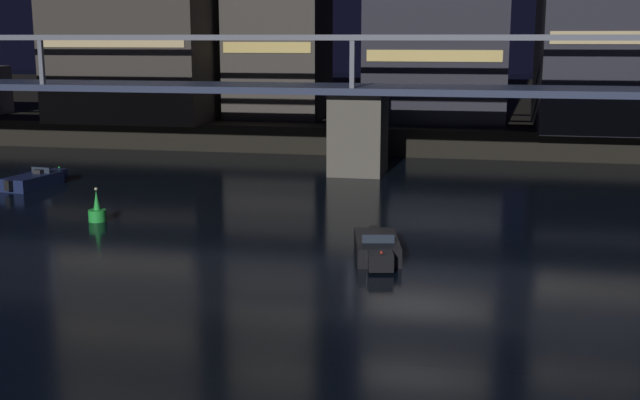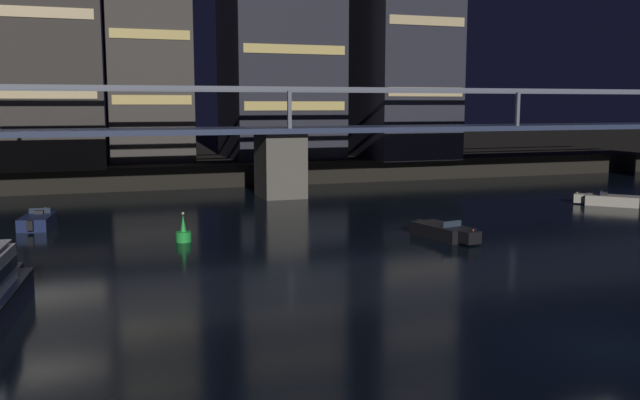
{
  "view_description": "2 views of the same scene",
  "coord_description": "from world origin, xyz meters",
  "px_view_note": "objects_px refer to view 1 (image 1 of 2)",
  "views": [
    {
      "loc": [
        8.35,
        -14.58,
        9.22
      ],
      "look_at": [
        1.19,
        20.75,
        1.93
      ],
      "focal_mm": 45.3,
      "sensor_mm": 36.0,
      "label": 1
    },
    {
      "loc": [
        -16.08,
        -17.58,
        7.94
      ],
      "look_at": [
        -2.17,
        23.01,
        2.01
      ],
      "focal_mm": 38.89,
      "sensor_mm": 36.0,
      "label": 2
    }
  ],
  "objects_px": {
    "channel_buoy": "(97,212)",
    "river_bridge": "(359,108)",
    "speedboat_near_center": "(35,180)",
    "speedboat_mid_left": "(377,248)"
  },
  "relations": [
    {
      "from": "speedboat_mid_left",
      "to": "channel_buoy",
      "type": "distance_m",
      "value": 15.43
    },
    {
      "from": "speedboat_near_center",
      "to": "channel_buoy",
      "type": "height_order",
      "value": "channel_buoy"
    },
    {
      "from": "speedboat_near_center",
      "to": "speedboat_mid_left",
      "type": "xyz_separation_m",
      "value": [
        23.18,
        -12.15,
        0.0
      ]
    },
    {
      "from": "channel_buoy",
      "to": "speedboat_near_center",
      "type": "bearing_deg",
      "value": 135.62
    },
    {
      "from": "river_bridge",
      "to": "channel_buoy",
      "type": "xyz_separation_m",
      "value": [
        -10.75,
        -17.41,
        -4.03
      ]
    },
    {
      "from": "speedboat_mid_left",
      "to": "channel_buoy",
      "type": "relative_size",
      "value": 2.97
    },
    {
      "from": "river_bridge",
      "to": "speedboat_mid_left",
      "type": "xyz_separation_m",
      "value": [
        4.14,
        -21.45,
        -4.09
      ]
    },
    {
      "from": "river_bridge",
      "to": "speedboat_near_center",
      "type": "height_order",
      "value": "river_bridge"
    },
    {
      "from": "river_bridge",
      "to": "channel_buoy",
      "type": "height_order",
      "value": "river_bridge"
    },
    {
      "from": "channel_buoy",
      "to": "river_bridge",
      "type": "bearing_deg",
      "value": 58.3
    }
  ]
}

